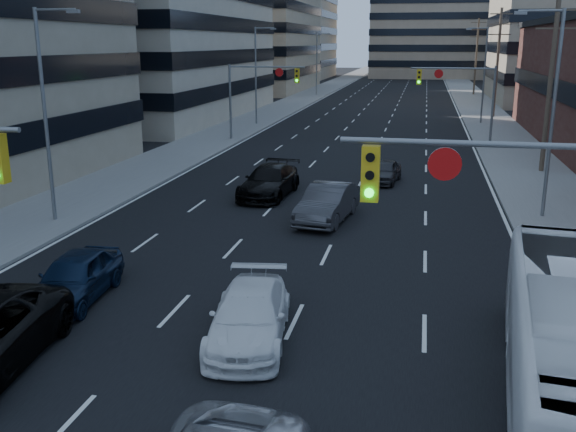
# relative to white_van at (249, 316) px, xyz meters

# --- Properties ---
(road_surface) EXTENTS (18.00, 300.00, 0.02)m
(road_surface) POSITION_rel_white_van_xyz_m (-0.86, 119.38, -0.68)
(road_surface) COLOR black
(road_surface) RESTS_ON ground
(sidewalk_left) EXTENTS (5.00, 300.00, 0.15)m
(sidewalk_left) POSITION_rel_white_van_xyz_m (-12.36, 119.38, -0.62)
(sidewalk_left) COLOR slate
(sidewalk_left) RESTS_ON ground
(sidewalk_right) EXTENTS (5.00, 300.00, 0.15)m
(sidewalk_right) POSITION_rel_white_van_xyz_m (10.64, 119.38, -0.62)
(sidewalk_right) COLOR slate
(sidewalk_right) RESTS_ON ground
(office_left_far) EXTENTS (20.00, 30.00, 16.00)m
(office_left_far) POSITION_rel_white_van_xyz_m (-24.86, 89.38, 7.31)
(office_left_far) COLOR gray
(office_left_far) RESTS_ON ground
(bg_block_left) EXTENTS (24.00, 24.00, 20.00)m
(bg_block_left) POSITION_rel_white_van_xyz_m (-28.86, 129.38, 9.31)
(bg_block_left) COLOR #ADA089
(bg_block_left) RESTS_ON ground
(bg_block_right) EXTENTS (22.00, 22.00, 12.00)m
(bg_block_right) POSITION_rel_white_van_xyz_m (31.14, 119.38, 5.31)
(bg_block_right) COLOR gray
(bg_block_right) RESTS_ON ground
(signal_near_right) EXTENTS (6.59, 0.33, 6.00)m
(signal_near_right) POSITION_rel_white_van_xyz_m (6.59, -2.63, 3.63)
(signal_near_right) COLOR slate
(signal_near_right) RESTS_ON ground
(signal_far_left) EXTENTS (6.09, 0.33, 6.00)m
(signal_far_left) POSITION_rel_white_van_xyz_m (-8.55, 34.37, 3.61)
(signal_far_left) COLOR slate
(signal_far_left) RESTS_ON ground
(signal_far_right) EXTENTS (6.09, 0.33, 6.00)m
(signal_far_right) POSITION_rel_white_van_xyz_m (6.82, 34.37, 3.61)
(signal_far_right) COLOR slate
(signal_far_right) RESTS_ON ground
(utility_pole_block) EXTENTS (2.20, 0.28, 11.00)m
(utility_pole_block) POSITION_rel_white_van_xyz_m (11.34, 25.38, 5.08)
(utility_pole_block) COLOR #4C3D2D
(utility_pole_block) RESTS_ON ground
(utility_pole_midblock) EXTENTS (2.20, 0.28, 11.00)m
(utility_pole_midblock) POSITION_rel_white_van_xyz_m (11.34, 55.38, 5.08)
(utility_pole_midblock) COLOR #4C3D2D
(utility_pole_midblock) RESTS_ON ground
(utility_pole_distant) EXTENTS (2.20, 0.28, 11.00)m
(utility_pole_distant) POSITION_rel_white_van_xyz_m (11.34, 85.38, 5.08)
(utility_pole_distant) COLOR #4C3D2D
(utility_pole_distant) RESTS_ON ground
(streetlight_left_near) EXTENTS (2.03, 0.22, 9.00)m
(streetlight_left_near) POSITION_rel_white_van_xyz_m (-11.20, 9.38, 4.36)
(streetlight_left_near) COLOR slate
(streetlight_left_near) RESTS_ON ground
(streetlight_left_mid) EXTENTS (2.03, 0.22, 9.00)m
(streetlight_left_mid) POSITION_rel_white_van_xyz_m (-11.20, 44.38, 4.36)
(streetlight_left_mid) COLOR slate
(streetlight_left_mid) RESTS_ON ground
(streetlight_left_far) EXTENTS (2.03, 0.22, 9.00)m
(streetlight_left_far) POSITION_rel_white_van_xyz_m (-11.20, 79.38, 4.36)
(streetlight_left_far) COLOR slate
(streetlight_left_far) RESTS_ON ground
(streetlight_right_near) EXTENTS (2.03, 0.22, 9.00)m
(streetlight_right_near) POSITION_rel_white_van_xyz_m (9.48, 14.38, 4.36)
(streetlight_right_near) COLOR slate
(streetlight_right_near) RESTS_ON ground
(streetlight_right_far) EXTENTS (2.03, 0.22, 9.00)m
(streetlight_right_far) POSITION_rel_white_van_xyz_m (9.48, 49.38, 4.36)
(streetlight_right_far) COLOR slate
(streetlight_right_far) RESTS_ON ground
(white_van) EXTENTS (2.57, 4.99, 1.38)m
(white_van) POSITION_rel_white_van_xyz_m (0.00, 0.00, 0.00)
(white_van) COLOR white
(white_van) RESTS_ON ground
(transit_bus) EXTENTS (3.53, 10.72, 2.93)m
(transit_bus) POSITION_rel_white_van_xyz_m (7.54, -1.84, 0.77)
(transit_bus) COLOR white
(transit_bus) RESTS_ON ground
(sedan_blue) EXTENTS (2.11, 4.48, 1.48)m
(sedan_blue) POSITION_rel_white_van_xyz_m (-5.91, 1.57, 0.05)
(sedan_blue) COLOR black
(sedan_blue) RESTS_ON ground
(sedan_grey_center) EXTENTS (2.37, 5.10, 1.62)m
(sedan_grey_center) POSITION_rel_white_van_xyz_m (0.27, 12.07, 0.12)
(sedan_grey_center) COLOR #3A3A3D
(sedan_grey_center) RESTS_ON ground
(sedan_black_far) EXTENTS (2.55, 5.52, 1.56)m
(sedan_black_far) POSITION_rel_white_van_xyz_m (-3.33, 16.11, 0.09)
(sedan_black_far) COLOR black
(sedan_black_far) RESTS_ON ground
(sedan_grey_right) EXTENTS (1.97, 3.91, 1.28)m
(sedan_grey_right) POSITION_rel_white_van_xyz_m (2.23, 20.72, -0.05)
(sedan_grey_right) COLOR #2F2F31
(sedan_grey_right) RESTS_ON ground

